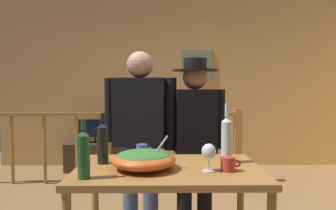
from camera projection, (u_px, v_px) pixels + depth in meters
back_wall at (179, 82)px, 5.23m from camera, size 6.01×0.10×2.82m
framed_picture at (197, 65)px, 5.16m from camera, size 0.50×0.03×0.49m
stair_railing at (143, 137)px, 4.21m from camera, size 3.60×0.10×1.03m
tv_console at (95, 156)px, 4.93m from camera, size 0.90×0.40×0.44m
flat_screen_tv at (95, 129)px, 4.87m from camera, size 0.49×0.12×0.37m
serving_table at (169, 181)px, 1.97m from camera, size 1.17×0.75×0.81m
salad_bowl at (144, 159)px, 1.92m from camera, size 0.40×0.40×0.21m
wine_glass at (209, 152)px, 1.86m from camera, size 0.09×0.09×0.17m
wine_bottle_clear at (227, 139)px, 2.07m from camera, size 0.07×0.07×0.40m
wine_bottle_green at (84, 153)px, 1.71m from camera, size 0.07×0.07×0.33m
wine_bottle_dark at (103, 142)px, 2.05m from camera, size 0.07×0.07×0.34m
mug_blue at (142, 151)px, 2.25m from camera, size 0.12×0.08×0.09m
mug_red at (228, 164)px, 1.87m from camera, size 0.12×0.09×0.09m
person_standing_left at (140, 128)px, 2.64m from camera, size 0.62×0.28×1.62m
person_standing_right at (195, 134)px, 2.65m from camera, size 0.53×0.39×1.56m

